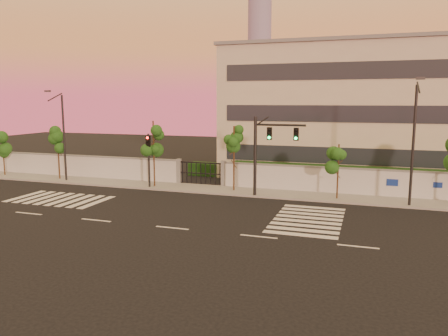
# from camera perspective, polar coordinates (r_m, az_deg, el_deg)

# --- Properties ---
(ground) EXTENTS (120.00, 120.00, 0.00)m
(ground) POSITION_cam_1_polar(r_m,az_deg,el_deg) (24.91, -6.77, -7.78)
(ground) COLOR black
(ground) RESTS_ON ground
(sidewalk) EXTENTS (60.00, 3.00, 0.15)m
(sidewalk) POSITION_cam_1_polar(r_m,az_deg,el_deg) (34.39, 0.71, -2.96)
(sidewalk) COLOR gray
(sidewalk) RESTS_ON ground
(perimeter_wall) EXTENTS (60.00, 0.36, 2.20)m
(perimeter_wall) POSITION_cam_1_polar(r_m,az_deg,el_deg) (35.58, 1.61, -0.94)
(perimeter_wall) COLOR #B8BAC0
(perimeter_wall) RESTS_ON ground
(hedge_row) EXTENTS (41.00, 4.25, 1.80)m
(hedge_row) POSITION_cam_1_polar(r_m,az_deg,el_deg) (37.94, 4.35, -0.73)
(hedge_row) COLOR #133710
(hedge_row) RESTS_ON ground
(institutional_building) EXTENTS (24.40, 12.40, 12.25)m
(institutional_building) POSITION_cam_1_polar(r_m,az_deg,el_deg) (43.57, 16.96, 7.20)
(institutional_building) COLOR beige
(institutional_building) RESTS_ON ground
(distant_skyscraper) EXTENTS (16.00, 16.00, 118.00)m
(distant_skyscraper) POSITION_cam_1_polar(r_m,az_deg,el_deg) (315.62, 4.68, 18.78)
(distant_skyscraper) COLOR slate
(distant_skyscraper) RESTS_ON ground
(road_markings) EXTENTS (57.00, 7.62, 0.02)m
(road_markings) POSITION_cam_1_polar(r_m,az_deg,el_deg) (28.84, -6.43, -5.46)
(road_markings) COLOR silver
(road_markings) RESTS_ON ground
(street_tree_a) EXTENTS (1.47, 1.17, 3.95)m
(street_tree_a) POSITION_cam_1_polar(r_m,az_deg,el_deg) (45.84, -26.90, 2.63)
(street_tree_a) COLOR #382314
(street_tree_a) RESTS_ON ground
(street_tree_b) EXTENTS (1.54, 1.23, 4.82)m
(street_tree_b) POSITION_cam_1_polar(r_m,az_deg,el_deg) (41.53, -20.86, 3.33)
(street_tree_b) COLOR #382314
(street_tree_b) RESTS_ON ground
(street_tree_c) EXTENTS (1.47, 1.17, 5.48)m
(street_tree_c) POSITION_cam_1_polar(r_m,az_deg,el_deg) (35.73, -9.15, 3.78)
(street_tree_c) COLOR #382314
(street_tree_c) RESTS_ON ground
(street_tree_d) EXTENTS (1.54, 1.23, 5.16)m
(street_tree_d) POSITION_cam_1_polar(r_m,az_deg,el_deg) (33.66, 1.35, 3.18)
(street_tree_d) COLOR #382314
(street_tree_d) RESTS_ON ground
(street_tree_e) EXTENTS (1.43, 1.14, 4.04)m
(street_tree_e) POSITION_cam_1_polar(r_m,az_deg,el_deg) (31.92, 14.76, 1.11)
(street_tree_e) COLOR #382314
(street_tree_e) RESTS_ON ground
(traffic_signal_main) EXTENTS (3.76, 0.41, 5.94)m
(traffic_signal_main) POSITION_cam_1_polar(r_m,az_deg,el_deg) (31.76, 5.41, 2.74)
(traffic_signal_main) COLOR black
(traffic_signal_main) RESTS_ON ground
(traffic_signal_secondary) EXTENTS (0.35, 0.34, 4.47)m
(traffic_signal_secondary) POSITION_cam_1_polar(r_m,az_deg,el_deg) (35.60, -9.82, 1.81)
(traffic_signal_secondary) COLOR black
(traffic_signal_secondary) RESTS_ON ground
(streetlight_west) EXTENTS (0.47, 1.91, 7.93)m
(streetlight_west) POSITION_cam_1_polar(r_m,az_deg,el_deg) (40.35, -20.34, 4.27)
(streetlight_west) COLOR black
(streetlight_west) RESTS_ON ground
(streetlight_east) EXTENTS (0.51, 2.04, 8.49)m
(streetlight_east) POSITION_cam_1_polar(r_m,az_deg,el_deg) (31.05, 23.55, 3.46)
(streetlight_east) COLOR black
(streetlight_east) RESTS_ON ground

